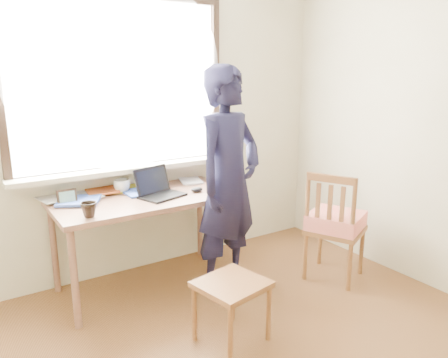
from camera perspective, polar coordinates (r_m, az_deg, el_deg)
room_shell at (r=2.17m, az=7.84°, el=11.76°), size 3.52×4.02×2.61m
desk at (r=3.48m, az=-10.15°, el=-3.51°), size 1.41×0.71×0.76m
laptop at (r=3.45m, az=-8.60°, el=-1.35°), size 0.39×0.35×0.22m
mug_white at (r=3.61m, az=-13.20°, el=-0.89°), size 0.18×0.18×0.10m
mug_dark at (r=3.07m, az=-17.22°, el=-3.84°), size 0.11×0.11×0.10m
mouse at (r=3.54m, az=-3.57°, el=-1.39°), size 0.10×0.07×0.04m
desk_clutter at (r=3.53m, az=-16.41°, el=-2.01°), size 0.91×0.50×0.04m
book_a at (r=3.56m, az=-18.81°, el=-2.16°), size 0.27×0.30×0.02m
book_b at (r=3.84m, az=-5.68°, el=-0.34°), size 0.24×0.28×0.02m
picture_frame at (r=3.37m, az=-19.82°, el=-2.37°), size 0.14×0.02×0.11m
work_chair at (r=2.87m, az=1.00°, el=-14.43°), size 0.47×0.45×0.41m
side_chair at (r=3.74m, az=14.32°, el=-5.57°), size 0.55×0.56×0.93m
person at (r=3.33m, az=0.60°, el=-0.47°), size 0.74×0.60×1.76m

